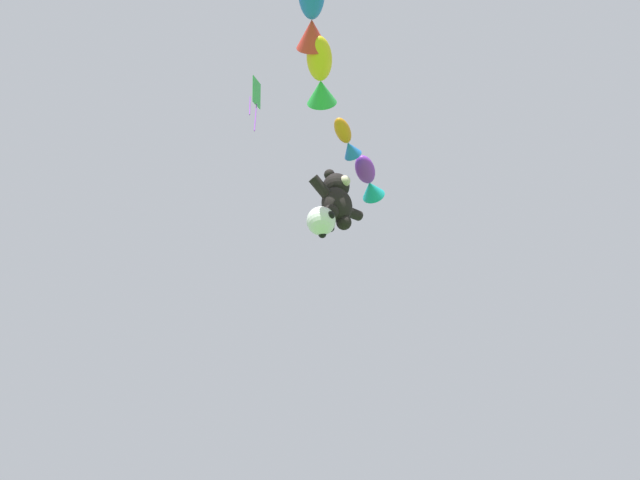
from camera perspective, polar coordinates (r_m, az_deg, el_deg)
name	(u,v)px	position (r m, az deg, el deg)	size (l,w,h in m)	color
teddy_bear_kite	(337,199)	(15.90, 1.94, 4.74)	(2.29, 1.01, 2.33)	black
soccer_ball_kite	(321,221)	(14.87, 0.15, 2.16)	(0.96, 0.96, 0.89)	white
fish_kite_violet	(368,180)	(17.12, 5.55, 6.89)	(1.86, 1.40, 0.79)	purple
fish_kite_tangerine	(347,140)	(15.94, 3.07, 11.36)	(1.51, 1.03, 0.58)	orange
fish_kite_goldfin	(320,76)	(15.70, 0.04, 18.27)	(2.11, 1.99, 0.93)	yellow
fish_kite_cobalt	(312,13)	(15.17, -0.95, 24.49)	(2.20, 2.18, 0.92)	blue
diamond_kite	(256,96)	(16.62, -7.32, 16.03)	(0.94, 0.75, 2.82)	green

